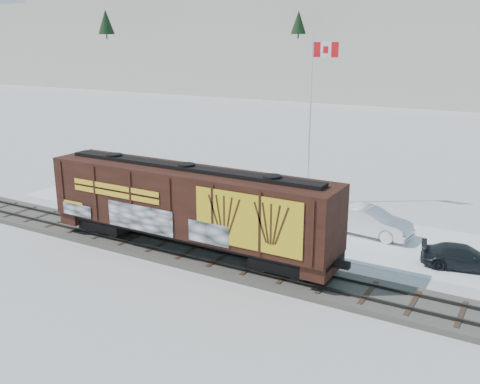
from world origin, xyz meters
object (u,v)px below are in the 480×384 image
Objects in this scene: car_silver at (247,209)px; car_white at (368,221)px; car_dark at (463,257)px; hopper_railcar at (187,204)px; flagpole at (311,145)px.

car_white is at bearing -69.04° from car_silver.
car_silver reaches higher than car_dark.
car_silver is at bearing 74.44° from car_dark.
flagpole reaches higher than hopper_railcar.
flagpole is 2.21× the size of car_white.
hopper_railcar reaches higher than car_dark.
hopper_railcar is 7.03m from car_silver.
hopper_railcar is 12.80m from flagpole.
hopper_railcar is 3.23× the size of car_white.
car_white is 1.24× the size of car_dark.
car_silver is at bearing -107.27° from flagpole.
flagpole reaches higher than car_silver.
hopper_railcar is 11.28m from car_white.
hopper_railcar is 1.46× the size of flagpole.
flagpole is at bearing 82.26° from hopper_railcar.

